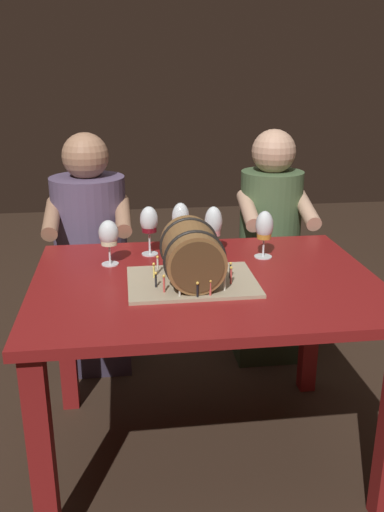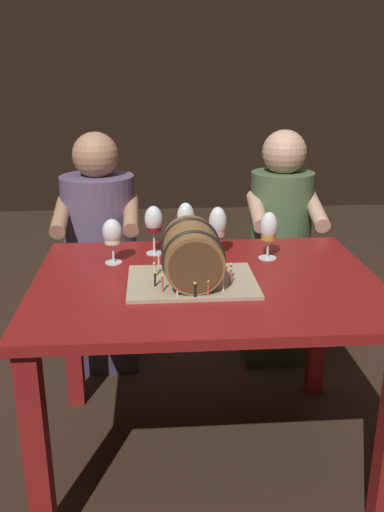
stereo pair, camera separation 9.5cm
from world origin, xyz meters
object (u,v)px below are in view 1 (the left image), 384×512
at_px(barrel_cake, 192,257).
at_px(wine_glass_amber, 264,228).
at_px(wine_glass_white, 109,235).
at_px(wine_glass_red, 149,222).
at_px(dining_table, 206,308).
at_px(wine_glass_rose, 213,224).
at_px(person_seated_right, 269,259).
at_px(wine_glass_empty, 181,218).
at_px(person_seated_left, 92,262).

xyz_separation_m(barrel_cake, wine_glass_amber, (0.31, 0.24, 0.02)).
distance_m(wine_glass_white, wine_glass_red, 0.19).
xyz_separation_m(dining_table, barrel_cake, (-0.05, -0.04, 0.21)).
distance_m(barrel_cake, wine_glass_red, 0.35).
height_order(dining_table, wine_glass_rose, wine_glass_rose).
relative_size(wine_glass_white, wine_glass_red, 0.88).
bearing_deg(person_seated_right, wine_glass_white, -143.62).
distance_m(barrel_cake, wine_glass_empty, 0.38).
xyz_separation_m(wine_glass_red, person_seated_left, (-0.26, 0.48, -0.33)).
relative_size(wine_glass_rose, person_seated_left, 0.17).
distance_m(dining_table, wine_glass_red, 0.42).
bearing_deg(dining_table, wine_glass_red, 122.21).
bearing_deg(wine_glass_rose, person_seated_right, 53.88).
bearing_deg(wine_glass_red, dining_table, -57.79).
xyz_separation_m(wine_glass_empty, person_seated_left, (-0.39, 0.43, -0.33)).
relative_size(barrel_cake, wine_glass_amber, 2.37).
bearing_deg(person_seated_right, wine_glass_empty, -139.00).
height_order(wine_glass_red, wine_glass_empty, same).
bearing_deg(person_seated_right, wine_glass_rose, -126.12).
bearing_deg(wine_glass_rose, wine_glass_red, 170.97).
xyz_separation_m(wine_glass_white, wine_glass_rose, (0.41, 0.06, 0.01)).
bearing_deg(wine_glass_amber, wine_glass_rose, 164.99).
distance_m(wine_glass_white, wine_glass_rose, 0.41).
bearing_deg(wine_glass_empty, person_seated_right, 41.00).
distance_m(wine_glass_amber, wine_glass_white, 0.60).
height_order(barrel_cake, wine_glass_red, barrel_cake).
xyz_separation_m(dining_table, wine_glass_rose, (0.07, 0.25, 0.24)).
bearing_deg(wine_glass_rose, wine_glass_empty, 144.82).
height_order(wine_glass_white, person_seated_right, person_seated_right).
relative_size(wine_glass_white, person_seated_left, 0.15).
bearing_deg(wine_glass_white, dining_table, -29.25).
bearing_deg(wine_glass_rose, dining_table, -105.03).
relative_size(wine_glass_rose, person_seated_right, 0.17).
relative_size(wine_glass_amber, wine_glass_red, 0.95).
bearing_deg(person_seated_right, person_seated_left, 179.97).
relative_size(dining_table, person_seated_left, 1.04).
height_order(dining_table, wine_glass_white, wine_glass_white).
xyz_separation_m(barrel_cake, wine_glass_rose, (0.12, 0.29, 0.03)).
relative_size(wine_glass_amber, person_seated_right, 0.16).
height_order(wine_glass_white, person_seated_left, person_seated_left).
height_order(person_seated_left, person_seated_right, person_seated_right).
relative_size(dining_table, wine_glass_amber, 6.53).
distance_m(barrel_cake, wine_glass_white, 0.37).
bearing_deg(wine_glass_empty, dining_table, -81.03).
bearing_deg(person_seated_right, dining_table, -120.08).
relative_size(dining_table, wine_glass_empty, 6.22).
bearing_deg(wine_glass_amber, wine_glass_empty, 156.43).
bearing_deg(wine_glass_empty, wine_glass_amber, -23.57).
bearing_deg(wine_glass_red, barrel_cake, -68.79).
distance_m(wine_glass_white, person_seated_left, 0.66).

